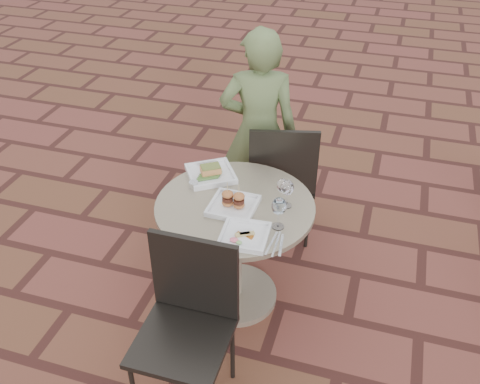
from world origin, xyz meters
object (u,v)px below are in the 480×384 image
(chair_near, at_px, (188,313))
(plate_sliders, at_px, (233,203))
(cafe_table, at_px, (235,238))
(plate_tuna, at_px, (244,235))
(diner, at_px, (258,132))
(chair_far, at_px, (282,174))
(plate_salmon, at_px, (211,173))

(chair_near, height_order, plate_sliders, chair_near)
(chair_near, bearing_deg, cafe_table, 87.61)
(cafe_table, distance_m, plate_tuna, 0.39)
(diner, height_order, plate_tuna, diner)
(chair_far, xyz_separation_m, plate_sliders, (-0.12, -0.69, 0.21))
(cafe_table, distance_m, chair_far, 0.67)
(plate_salmon, xyz_separation_m, plate_tuna, (0.36, -0.49, -0.01))
(chair_near, height_order, plate_salmon, chair_near)
(diner, bearing_deg, chair_near, 76.74)
(chair_far, distance_m, plate_salmon, 0.59)
(diner, height_order, plate_sliders, diner)
(plate_salmon, bearing_deg, plate_tuna, -53.65)
(plate_sliders, relative_size, plate_tuna, 1.00)
(chair_near, distance_m, plate_sliders, 0.67)
(diner, relative_size, plate_salmon, 3.94)
(plate_salmon, relative_size, plate_tuna, 1.44)
(chair_near, height_order, plate_tuna, chair_near)
(cafe_table, relative_size, plate_salmon, 2.42)
(diner, bearing_deg, plate_salmon, 62.16)
(diner, bearing_deg, plate_tuna, 85.77)
(plate_salmon, distance_m, plate_tuna, 0.61)
(plate_salmon, bearing_deg, plate_sliders, -49.30)
(plate_salmon, bearing_deg, cafe_table, -45.46)
(cafe_table, distance_m, plate_sliders, 0.28)
(plate_salmon, xyz_separation_m, plate_sliders, (0.23, -0.26, 0.01))
(plate_sliders, bearing_deg, cafe_table, 93.20)
(diner, bearing_deg, cafe_table, 80.50)
(diner, bearing_deg, plate_sliders, 80.37)
(cafe_table, distance_m, chair_near, 0.68)
(diner, xyz_separation_m, plate_sliders, (0.10, -0.88, 0.03))
(diner, distance_m, plate_salmon, 0.63)
(chair_far, height_order, plate_salmon, chair_far)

